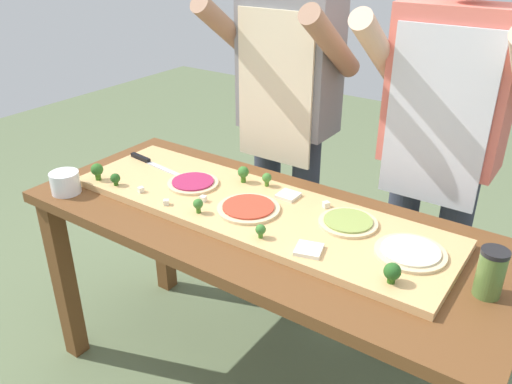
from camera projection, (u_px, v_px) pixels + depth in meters
name	position (u px, v px, depth m)	size (l,w,h in m)	color
prep_table	(261.00, 247.00, 1.81)	(1.68, 0.69, 0.79)	brown
cutting_board	(254.00, 209.00, 1.79)	(1.37, 0.41, 0.03)	tan
chefs_knife	(150.00, 162.00, 2.10)	(0.33, 0.06, 0.02)	#B7BABF
pizza_whole_tomato_red	(248.00, 208.00, 1.75)	(0.21, 0.21, 0.02)	beige
pizza_whole_beet_magenta	(193.00, 183.00, 1.93)	(0.19, 0.19, 0.02)	beige
pizza_whole_pesto_green	(348.00, 222.00, 1.67)	(0.19, 0.19, 0.02)	beige
pizza_whole_cheese_artichoke	(410.00, 252.00, 1.51)	(0.21, 0.21, 0.02)	beige
pizza_slice_near_left	(309.00, 250.00, 1.53)	(0.08, 0.08, 0.01)	silver
pizza_slice_near_right	(288.00, 195.00, 1.84)	(0.07, 0.07, 0.01)	silver
broccoli_floret_back_left	(198.00, 204.00, 1.72)	(0.03, 0.03, 0.05)	#3F7220
broccoli_floret_front_mid	(392.00, 272.00, 1.38)	(0.05, 0.05, 0.06)	#2C5915
broccoli_floret_front_left	(243.00, 173.00, 1.93)	(0.04, 0.04, 0.06)	#3F7220
broccoli_floret_center_right	(115.00, 179.00, 1.91)	(0.04, 0.04, 0.05)	#2C5915
broccoli_floret_back_right	(267.00, 178.00, 1.91)	(0.04, 0.04, 0.05)	#487A23
broccoli_floret_center_left	(261.00, 230.00, 1.59)	(0.03, 0.03, 0.05)	#3F7220
broccoli_floret_front_right	(97.00, 170.00, 1.95)	(0.05, 0.05, 0.06)	#366618
cheese_crumble_a	(166.00, 202.00, 1.78)	(0.02, 0.02, 0.02)	silver
cheese_crumble_b	(141.00, 190.00, 1.87)	(0.02, 0.02, 0.02)	silver
cheese_crumble_c	(203.00, 199.00, 1.81)	(0.02, 0.02, 0.02)	white
cheese_crumble_d	(326.00, 205.00, 1.77)	(0.02, 0.02, 0.02)	silver
flour_cup	(65.00, 184.00, 1.91)	(0.11, 0.11, 0.08)	white
sauce_jar	(491.00, 272.00, 1.36)	(0.07, 0.07, 0.14)	#517033
cook_left	(287.00, 107.00, 2.17)	(0.54, 0.39, 1.67)	#333847
cook_right	(441.00, 138.00, 1.85)	(0.54, 0.39, 1.67)	#333847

